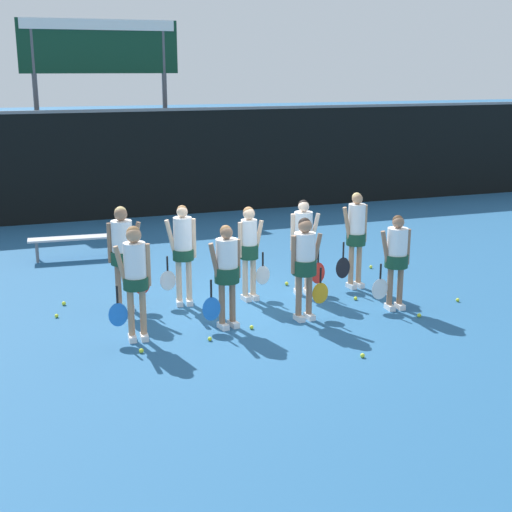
# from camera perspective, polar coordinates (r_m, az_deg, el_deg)

# --- Properties ---
(ground_plane) EXTENTS (140.00, 140.00, 0.00)m
(ground_plane) POSITION_cam_1_polar(r_m,az_deg,el_deg) (12.28, -0.16, -4.35)
(ground_plane) COLOR #235684
(fence_windscreen) EXTENTS (60.00, 0.08, 2.98)m
(fence_windscreen) POSITION_cam_1_polar(r_m,az_deg,el_deg) (20.03, -8.34, 7.39)
(fence_windscreen) COLOR black
(fence_windscreen) RESTS_ON ground_plane
(scoreboard) EXTENTS (4.45, 0.15, 5.36)m
(scoreboard) POSITION_cam_1_polar(r_m,az_deg,el_deg) (21.38, -12.36, 15.04)
(scoreboard) COLOR #515156
(scoreboard) RESTS_ON ground_plane
(bench_courtside) EXTENTS (2.02, 0.50, 0.48)m
(bench_courtside) POSITION_cam_1_polar(r_m,az_deg,el_deg) (15.97, -14.23, 1.26)
(bench_courtside) COLOR #B2B2B7
(bench_courtside) RESTS_ON ground_plane
(player_0) EXTENTS (0.67, 0.38, 1.78)m
(player_0) POSITION_cam_1_polar(r_m,az_deg,el_deg) (10.80, -9.67, -1.32)
(player_0) COLOR tan
(player_0) RESTS_ON ground_plane
(player_1) EXTENTS (0.67, 0.40, 1.67)m
(player_1) POSITION_cam_1_polar(r_m,az_deg,el_deg) (11.20, -2.38, -0.97)
(player_1) COLOR #8C664C
(player_1) RESTS_ON ground_plane
(player_2) EXTENTS (0.68, 0.40, 1.71)m
(player_2) POSITION_cam_1_polar(r_m,az_deg,el_deg) (11.57, 3.93, -0.29)
(player_2) COLOR #8C664C
(player_2) RESTS_ON ground_plane
(player_3) EXTENTS (0.69, 0.40, 1.65)m
(player_3) POSITION_cam_1_polar(r_m,az_deg,el_deg) (12.31, 11.16, 0.13)
(player_3) COLOR #8C664C
(player_3) RESTS_ON ground_plane
(player_4) EXTENTS (0.68, 0.41, 1.81)m
(player_4) POSITION_cam_1_polar(r_m,az_deg,el_deg) (12.17, -10.61, 0.56)
(player_4) COLOR #8C664C
(player_4) RESTS_ON ground_plane
(player_5) EXTENTS (0.64, 0.37, 1.77)m
(player_5) POSITION_cam_1_polar(r_m,az_deg,el_deg) (12.35, -5.89, 0.74)
(player_5) COLOR beige
(player_5) RESTS_ON ground_plane
(player_6) EXTENTS (0.61, 0.33, 1.69)m
(player_6) POSITION_cam_1_polar(r_m,az_deg,el_deg) (12.57, -0.53, 0.81)
(player_6) COLOR beige
(player_6) RESTS_ON ground_plane
(player_7) EXTENTS (0.65, 0.38, 1.75)m
(player_7) POSITION_cam_1_polar(r_m,az_deg,el_deg) (12.91, 3.82, 1.36)
(player_7) COLOR beige
(player_7) RESTS_ON ground_plane
(player_8) EXTENTS (0.64, 0.36, 1.82)m
(player_8) POSITION_cam_1_polar(r_m,az_deg,el_deg) (13.39, 7.99, 1.88)
(player_8) COLOR tan
(player_8) RESTS_ON ground_plane
(tennis_ball_0) EXTENTS (0.06, 0.06, 0.06)m
(tennis_ball_0) POSITION_cam_1_polar(r_m,az_deg,el_deg) (12.92, 7.97, -3.38)
(tennis_ball_0) COLOR #CCE033
(tennis_ball_0) RESTS_ON ground_plane
(tennis_ball_1) EXTENTS (0.07, 0.07, 0.07)m
(tennis_ball_1) POSITION_cam_1_polar(r_m,az_deg,el_deg) (12.84, -10.82, -3.61)
(tennis_ball_1) COLOR #CCE033
(tennis_ball_1) RESTS_ON ground_plane
(tennis_ball_2) EXTENTS (0.07, 0.07, 0.07)m
(tennis_ball_2) POSITION_cam_1_polar(r_m,az_deg,el_deg) (13.20, 15.83, -3.40)
(tennis_ball_2) COLOR #CCE033
(tennis_ball_2) RESTS_ON ground_plane
(tennis_ball_3) EXTENTS (0.07, 0.07, 0.07)m
(tennis_ball_3) POSITION_cam_1_polar(r_m,az_deg,el_deg) (10.44, 8.52, -7.88)
(tennis_ball_3) COLOR #CCE033
(tennis_ball_3) RESTS_ON ground_plane
(tennis_ball_4) EXTENTS (0.07, 0.07, 0.07)m
(tennis_ball_4) POSITION_cam_1_polar(r_m,az_deg,el_deg) (12.24, 12.93, -4.65)
(tennis_ball_4) COLOR #CCE033
(tennis_ball_4) RESTS_ON ground_plane
(tennis_ball_5) EXTENTS (0.07, 0.07, 0.07)m
(tennis_ball_5) POSITION_cam_1_polar(r_m,az_deg,el_deg) (12.96, -15.12, -3.68)
(tennis_ball_5) COLOR #CCE033
(tennis_ball_5) RESTS_ON ground_plane
(tennis_ball_6) EXTENTS (0.07, 0.07, 0.07)m
(tennis_ball_6) POSITION_cam_1_polar(r_m,az_deg,el_deg) (13.66, 2.47, -2.22)
(tennis_ball_6) COLOR #CCE033
(tennis_ball_6) RESTS_ON ground_plane
(tennis_ball_7) EXTENTS (0.07, 0.07, 0.07)m
(tennis_ball_7) POSITION_cam_1_polar(r_m,az_deg,el_deg) (11.40, -0.35, -5.72)
(tennis_ball_7) COLOR #CCE033
(tennis_ball_7) RESTS_ON ground_plane
(tennis_ball_8) EXTENTS (0.07, 0.07, 0.07)m
(tennis_ball_8) POSITION_cam_1_polar(r_m,az_deg,el_deg) (14.98, 9.18, -0.87)
(tennis_ball_8) COLOR #CCE033
(tennis_ball_8) RESTS_ON ground_plane
(tennis_ball_9) EXTENTS (0.06, 0.06, 0.06)m
(tennis_ball_9) POSITION_cam_1_polar(r_m,az_deg,el_deg) (10.96, -3.71, -6.63)
(tennis_ball_9) COLOR #CCE033
(tennis_ball_9) RESTS_ON ground_plane
(tennis_ball_10) EXTENTS (0.07, 0.07, 0.07)m
(tennis_ball_10) POSITION_cam_1_polar(r_m,az_deg,el_deg) (10.62, -9.16, -7.49)
(tennis_ball_10) COLOR #CCE033
(tennis_ball_10) RESTS_ON ground_plane
(tennis_ball_11) EXTENTS (0.06, 0.06, 0.06)m
(tennis_ball_11) POSITION_cam_1_polar(r_m,az_deg,el_deg) (12.37, -15.67, -4.63)
(tennis_ball_11) COLOR #CCE033
(tennis_ball_11) RESTS_ON ground_plane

